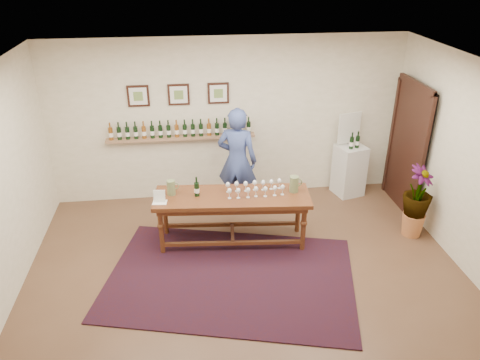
{
  "coord_description": "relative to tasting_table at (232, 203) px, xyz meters",
  "views": [
    {
      "loc": [
        -0.73,
        -5.04,
        4.05
      ],
      "look_at": [
        0.0,
        0.8,
        1.1
      ],
      "focal_mm": 35.0,
      "sensor_mm": 36.0,
      "label": 1
    }
  ],
  "objects": [
    {
      "name": "table_bottles",
      "position": [
        -0.5,
        0.09,
        0.28
      ],
      "size": [
        0.33,
        0.22,
        0.32
      ],
      "primitive_type": null,
      "rotation": [
        0.0,
        0.0,
        -0.15
      ],
      "color": "black",
      "rests_on": "tasting_table"
    },
    {
      "name": "display_pedestal",
      "position": [
        2.25,
        1.31,
        -0.22
      ],
      "size": [
        0.56,
        0.56,
        0.92
      ],
      "primitive_type": "cube",
      "rotation": [
        0.0,
        0.0,
        0.26
      ],
      "color": "silver",
      "rests_on": "ground"
    },
    {
      "name": "rug",
      "position": [
        -0.12,
        -0.87,
        -0.67
      ],
      "size": [
        3.73,
        2.94,
        0.02
      ],
      "primitive_type": "cube",
      "rotation": [
        0.0,
        0.0,
        -0.25
      ],
      "color": "#40100B",
      "rests_on": "ground"
    },
    {
      "name": "tasting_table",
      "position": [
        0.0,
        0.0,
        0.0
      ],
      "size": [
        2.32,
        0.92,
        0.8
      ],
      "rotation": [
        0.0,
        0.0,
        -0.09
      ],
      "color": "#421F10",
      "rests_on": "ground"
    },
    {
      "name": "table_glasses",
      "position": [
        0.34,
        0.02,
        0.2
      ],
      "size": [
        1.21,
        0.3,
        0.17
      ],
      "primitive_type": null,
      "rotation": [
        0.0,
        0.0,
        0.02
      ],
      "color": "white",
      "rests_on": "tasting_table"
    },
    {
      "name": "pitcher_right",
      "position": [
        0.92,
        0.01,
        0.24
      ],
      "size": [
        0.16,
        0.16,
        0.24
      ],
      "primitive_type": null,
      "rotation": [
        0.0,
        0.0,
        -0.02
      ],
      "color": "#697649",
      "rests_on": "tasting_table"
    },
    {
      "name": "pitcher_left",
      "position": [
        -0.87,
        0.14,
        0.23
      ],
      "size": [
        0.15,
        0.15,
        0.22
      ],
      "primitive_type": null,
      "rotation": [
        0.0,
        0.0,
        -0.08
      ],
      "color": "#697649",
      "rests_on": "tasting_table"
    },
    {
      "name": "person",
      "position": [
        0.19,
        0.99,
        0.22
      ],
      "size": [
        0.77,
        0.63,
        1.81
      ],
      "primitive_type": "imported",
      "rotation": [
        0.0,
        0.0,
        2.78
      ],
      "color": "#394A88",
      "rests_on": "ground"
    },
    {
      "name": "pedestal_bottles",
      "position": [
        2.26,
        1.23,
        0.4
      ],
      "size": [
        0.35,
        0.17,
        0.33
      ],
      "primitive_type": null,
      "rotation": [
        0.0,
        0.0,
        0.26
      ],
      "color": "black",
      "rests_on": "display_pedestal"
    },
    {
      "name": "ground",
      "position": [
        0.1,
        -0.91,
        -0.68
      ],
      "size": [
        6.0,
        6.0,
        0.0
      ],
      "primitive_type": "plane",
      "color": "brown",
      "rests_on": "ground"
    },
    {
      "name": "info_sign",
      "position": [
        2.21,
        1.43,
        0.54
      ],
      "size": [
        0.43,
        0.13,
        0.6
      ],
      "primitive_type": "cube",
      "rotation": [
        0.0,
        0.0,
        0.26
      ],
      "color": "white",
      "rests_on": "display_pedestal"
    },
    {
      "name": "room_shell",
      "position": [
        2.21,
        0.95,
        0.44
      ],
      "size": [
        6.0,
        6.0,
        6.0
      ],
      "color": "white",
      "rests_on": "ground"
    },
    {
      "name": "potted_plant",
      "position": [
        2.8,
        -0.15,
        -0.1
      ],
      "size": [
        0.74,
        0.74,
        1.0
      ],
      "rotation": [
        0.0,
        0.0,
        0.67
      ],
      "color": "#B76D3D",
      "rests_on": "ground"
    },
    {
      "name": "menu_card",
      "position": [
        -1.04,
        -0.07,
        0.21
      ],
      "size": [
        0.21,
        0.17,
        0.18
      ],
      "primitive_type": "cube",
      "rotation": [
        0.0,
        0.0,
        -0.11
      ],
      "color": "white",
      "rests_on": "tasting_table"
    }
  ]
}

